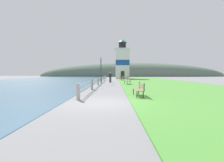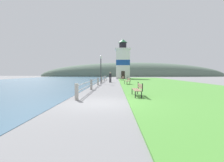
{
  "view_description": "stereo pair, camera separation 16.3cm",
  "coord_description": "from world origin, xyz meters",
  "px_view_note": "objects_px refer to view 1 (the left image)",
  "views": [
    {
      "loc": [
        0.67,
        -8.93,
        1.56
      ],
      "look_at": [
        0.28,
        17.87,
        0.3
      ],
      "focal_mm": 28.0,
      "sensor_mm": 36.0,
      "label": 1
    },
    {
      "loc": [
        0.84,
        -8.92,
        1.56
      ],
      "look_at": [
        0.28,
        17.87,
        0.3
      ],
      "focal_mm": 28.0,
      "sensor_mm": 36.0,
      "label": 2
    }
  ],
  "objects_px": {
    "park_bench_midway": "(128,81)",
    "lighthouse": "(122,62)",
    "park_bench_far": "(122,78)",
    "person_strolling": "(110,77)",
    "lamp_post": "(101,64)",
    "park_bench_near": "(139,89)"
  },
  "relations": [
    {
      "from": "park_bench_far",
      "to": "person_strolling",
      "type": "distance_m",
      "value": 7.19
    },
    {
      "from": "lamp_post",
      "to": "park_bench_far",
      "type": "bearing_deg",
      "value": 71.1
    },
    {
      "from": "park_bench_midway",
      "to": "lighthouse",
      "type": "xyz_separation_m",
      "value": [
        0.29,
        22.98,
        3.91
      ]
    },
    {
      "from": "park_bench_midway",
      "to": "lighthouse",
      "type": "bearing_deg",
      "value": -97.94
    },
    {
      "from": "park_bench_near",
      "to": "lamp_post",
      "type": "bearing_deg",
      "value": -75.91
    },
    {
      "from": "park_bench_near",
      "to": "park_bench_midway",
      "type": "distance_m",
      "value": 11.77
    },
    {
      "from": "park_bench_midway",
      "to": "person_strolling",
      "type": "distance_m",
      "value": 5.6
    },
    {
      "from": "park_bench_midway",
      "to": "park_bench_far",
      "type": "bearing_deg",
      "value": -96.13
    },
    {
      "from": "park_bench_near",
      "to": "park_bench_far",
      "type": "xyz_separation_m",
      "value": [
        -0.06,
        23.62,
        -0.0
      ]
    },
    {
      "from": "lighthouse",
      "to": "lamp_post",
      "type": "height_order",
      "value": "lighthouse"
    },
    {
      "from": "park_bench_far",
      "to": "lighthouse",
      "type": "xyz_separation_m",
      "value": [
        0.51,
        11.14,
        3.91
      ]
    },
    {
      "from": "park_bench_near",
      "to": "park_bench_far",
      "type": "relative_size",
      "value": 1.06
    },
    {
      "from": "park_bench_near",
      "to": "park_bench_midway",
      "type": "relative_size",
      "value": 1.0
    },
    {
      "from": "lighthouse",
      "to": "person_strolling",
      "type": "bearing_deg",
      "value": -98.64
    },
    {
      "from": "lighthouse",
      "to": "park_bench_far",
      "type": "bearing_deg",
      "value": -92.64
    },
    {
      "from": "lighthouse",
      "to": "person_strolling",
      "type": "xyz_separation_m",
      "value": [
        -2.73,
        -17.96,
        -3.53
      ]
    },
    {
      "from": "lamp_post",
      "to": "park_bench_midway",
      "type": "bearing_deg",
      "value": -25.31
    },
    {
      "from": "park_bench_near",
      "to": "park_bench_far",
      "type": "bearing_deg",
      "value": -90.36
    },
    {
      "from": "park_bench_near",
      "to": "person_strolling",
      "type": "bearing_deg",
      "value": -82.79
    },
    {
      "from": "person_strolling",
      "to": "lighthouse",
      "type": "bearing_deg",
      "value": 3.4
    },
    {
      "from": "lighthouse",
      "to": "lamp_post",
      "type": "relative_size",
      "value": 2.6
    },
    {
      "from": "park_bench_near",
      "to": "lighthouse",
      "type": "relative_size",
      "value": 0.18
    }
  ]
}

